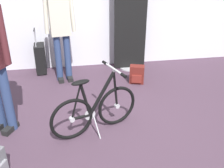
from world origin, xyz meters
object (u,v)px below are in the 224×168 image
folding_bike_foreground (95,109)px  rolling_suitcase (40,58)px  floor_banner_stand (130,26)px  visitor_near_wall (60,26)px  backpack_on_floor (137,75)px

folding_bike_foreground → rolling_suitcase: bearing=112.1°
floor_banner_stand → rolling_suitcase: floor_banner_stand is taller
rolling_suitcase → floor_banner_stand: bearing=-2.8°
visitor_near_wall → rolling_suitcase: bearing=137.3°
folding_bike_foreground → backpack_on_floor: (0.85, 1.25, -0.16)m
folding_bike_foreground → backpack_on_floor: size_ratio=3.51×
folding_bike_foreground → rolling_suitcase: (-0.81, 1.99, -0.03)m
floor_banner_stand → rolling_suitcase: 1.77m
rolling_suitcase → visitor_near_wall: bearing=-42.7°
folding_bike_foreground → backpack_on_floor: folding_bike_foreground is taller
floor_banner_stand → visitor_near_wall: (-1.25, -0.31, 0.12)m
folding_bike_foreground → visitor_near_wall: (-0.38, 1.60, 0.65)m
floor_banner_stand → backpack_on_floor: size_ratio=5.94×
folding_bike_foreground → visitor_near_wall: 1.76m
visitor_near_wall → backpack_on_floor: 1.51m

